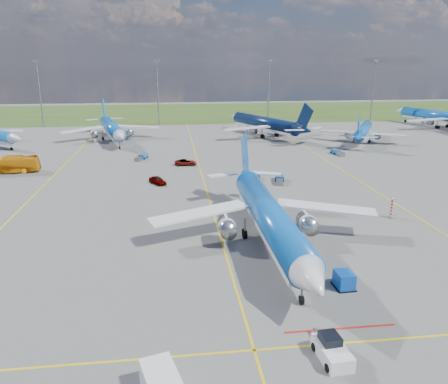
{
  "coord_description": "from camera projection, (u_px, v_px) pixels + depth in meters",
  "views": [
    {
      "loc": [
        -6.1,
        -49.4,
        22.36
      ],
      "look_at": [
        1.38,
        11.0,
        4.0
      ],
      "focal_mm": 35.0,
      "sensor_mm": 36.0,
      "label": 1
    }
  ],
  "objects": [
    {
      "name": "main_airliner",
      "position": [
        269.0,
        245.0,
        55.15
      ],
      "size": [
        32.24,
        42.25,
        11.04
      ],
      "primitive_type": null,
      "rotation": [
        0.0,
        0.0,
        0.0
      ],
      "color": "#0C55B3",
      "rests_on": "ground"
    },
    {
      "name": "service_car_b",
      "position": [
        186.0,
        162.0,
        96.94
      ],
      "size": [
        5.07,
        2.64,
        1.37
      ],
      "primitive_type": "imported",
      "rotation": [
        0.0,
        0.0,
        1.49
      ],
      "color": "#999999",
      "rests_on": "ground"
    },
    {
      "name": "pushback_tug",
      "position": [
        332.0,
        350.0,
        33.98
      ],
      "size": [
        2.31,
        5.42,
        1.81
      ],
      "rotation": [
        0.0,
        0.0,
        0.09
      ],
      "color": "silver",
      "rests_on": "ground"
    },
    {
      "name": "service_car_c",
      "position": [
        255.0,
        177.0,
        85.4
      ],
      "size": [
        3.15,
        4.47,
        1.2
      ],
      "primitive_type": "imported",
      "rotation": [
        0.0,
        0.0,
        -0.4
      ],
      "color": "#999999",
      "rests_on": "ground"
    },
    {
      "name": "baggage_tug_c",
      "position": [
        141.0,
        157.0,
        102.69
      ],
      "size": [
        3.0,
        4.99,
        1.09
      ],
      "rotation": [
        0.0,
        0.0,
        -0.38
      ],
      "color": "#185091",
      "rests_on": "ground"
    },
    {
      "name": "bg_jet_ene",
      "position": [
        436.0,
        127.0,
        153.04
      ],
      "size": [
        42.59,
        49.12,
        10.9
      ],
      "primitive_type": null,
      "rotation": [
        0.0,
        0.0,
        3.44
      ],
      "color": "#0C55B3",
      "rests_on": "ground"
    },
    {
      "name": "bg_jet_n",
      "position": [
        264.0,
        136.0,
        135.07
      ],
      "size": [
        46.88,
        52.26,
        11.23
      ],
      "primitive_type": null,
      "rotation": [
        0.0,
        0.0,
        3.55
      ],
      "color": "#07183C",
      "rests_on": "ground"
    },
    {
      "name": "ground",
      "position": [
        224.0,
        249.0,
        54.11
      ],
      "size": [
        400.0,
        400.0,
        0.0
      ],
      "primitive_type": "plane",
      "color": "#575755",
      "rests_on": "ground"
    },
    {
      "name": "taxiway_lines",
      "position": [
        206.0,
        187.0,
        80.45
      ],
      "size": [
        60.25,
        160.0,
        0.02
      ],
      "color": "gold",
      "rests_on": "ground"
    },
    {
      "name": "warning_post",
      "position": [
        392.0,
        208.0,
        64.34
      ],
      "size": [
        0.5,
        0.5,
        3.0
      ],
      "primitive_type": "cylinder",
      "color": "red",
      "rests_on": "ground"
    },
    {
      "name": "uld_container",
      "position": [
        344.0,
        280.0,
        44.63
      ],
      "size": [
        1.79,
        2.19,
        1.69
      ],
      "primitive_type": "cube",
      "rotation": [
        0.0,
        0.0,
        0.05
      ],
      "color": "#0B43A2",
      "rests_on": "ground"
    },
    {
      "name": "baggage_tug_e",
      "position": [
        337.0,
        152.0,
        108.14
      ],
      "size": [
        1.87,
        5.25,
        1.15
      ],
      "rotation": [
        0.0,
        0.0,
        0.1
      ],
      "color": "#165288",
      "rests_on": "ground"
    },
    {
      "name": "bg_jet_ne",
      "position": [
        362.0,
        141.0,
        126.36
      ],
      "size": [
        38.77,
        41.78,
        8.78
      ],
      "primitive_type": null,
      "rotation": [
        0.0,
        0.0,
        2.63
      ],
      "color": "#0C55B3",
      "rests_on": "ground"
    },
    {
      "name": "baggage_tug_w",
      "position": [
        280.0,
        179.0,
        83.66
      ],
      "size": [
        2.57,
        5.34,
        1.16
      ],
      "rotation": [
        0.0,
        0.0,
        -0.24
      ],
      "color": "#185795",
      "rests_on": "ground"
    },
    {
      "name": "bg_jet_nnw",
      "position": [
        113.0,
        141.0,
        126.57
      ],
      "size": [
        39.58,
        46.49,
        10.52
      ],
      "primitive_type": null,
      "rotation": [
        0.0,
        0.0,
        0.25
      ],
      "color": "#0C55B3",
      "rests_on": "ground"
    },
    {
      "name": "apron_bus",
      "position": [
        7.0,
        165.0,
        90.14
      ],
      "size": [
        12.76,
        4.06,
        3.49
      ],
      "primitive_type": "imported",
      "rotation": [
        0.0,
        0.0,
        1.66
      ],
      "color": "orange",
      "rests_on": "ground"
    },
    {
      "name": "service_car_a",
      "position": [
        158.0,
        180.0,
        82.16
      ],
      "size": [
        3.74,
        4.59,
        1.47
      ],
      "primitive_type": "imported",
      "rotation": [
        0.0,
        0.0,
        0.55
      ],
      "color": "#999999",
      "rests_on": "ground"
    },
    {
      "name": "grass_strip",
      "position": [
        183.0,
        112.0,
        196.63
      ],
      "size": [
        400.0,
        80.0,
        0.01
      ],
      "primitive_type": "cube",
      "color": "#2D4719",
      "rests_on": "ground"
    },
    {
      "name": "floodlight_masts",
      "position": [
        214.0,
        89.0,
        156.18
      ],
      "size": [
        202.2,
        0.5,
        22.7
      ],
      "color": "slate",
      "rests_on": "ground"
    }
  ]
}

